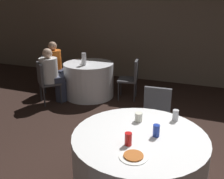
{
  "coord_description": "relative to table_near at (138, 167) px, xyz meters",
  "views": [
    {
      "loc": [
        0.32,
        -2.27,
        1.99
      ],
      "look_at": [
        -0.89,
        0.76,
        0.85
      ],
      "focal_mm": 40.0,
      "sensor_mm": 36.0,
      "label": 1
    }
  ],
  "objects": [
    {
      "name": "wall_back",
      "position": [
        0.23,
        4.32,
        1.02
      ],
      "size": [
        16.0,
        0.06,
        2.8
      ],
      "color": "#7A6B5B",
      "rests_on": "ground_plane"
    },
    {
      "name": "table_near",
      "position": [
        0.0,
        0.0,
        0.0
      ],
      "size": [
        1.35,
        1.35,
        0.75
      ],
      "color": "white",
      "rests_on": "ground_plane"
    },
    {
      "name": "table_far",
      "position": [
        -1.87,
        2.58,
        0.0
      ],
      "size": [
        1.08,
        1.08,
        0.75
      ],
      "color": "silver",
      "rests_on": "ground_plane"
    },
    {
      "name": "chair_near_north",
      "position": [
        -0.06,
        1.08,
        0.15
      ],
      "size": [
        0.42,
        0.43,
        0.87
      ],
      "rotation": [
        0.0,
        0.0,
        -3.08
      ],
      "color": "#47474C",
      "rests_on": "ground_plane"
    },
    {
      "name": "chair_far_southwest",
      "position": [
        -2.5,
        1.87,
        0.15
      ],
      "size": [
        0.56,
        0.56,
        0.87
      ],
      "rotation": [
        0.0,
        0.0,
        -0.73
      ],
      "color": "#47474C",
      "rests_on": "ground_plane"
    },
    {
      "name": "chair_far_west",
      "position": [
        -2.82,
        2.53,
        0.15
      ],
      "size": [
        0.42,
        0.42,
        0.87
      ],
      "rotation": [
        0.0,
        0.0,
        -1.52
      ],
      "color": "#47474C",
      "rests_on": "ground_plane"
    },
    {
      "name": "chair_far_east",
      "position": [
        -0.94,
        2.75,
        0.15
      ],
      "size": [
        0.47,
        0.47,
        0.87
      ],
      "rotation": [
        0.0,
        0.0,
        -4.52
      ],
      "color": "#47474C",
      "rests_on": "ground_plane"
    },
    {
      "name": "person_white_shirt",
      "position": [
        -2.4,
        1.98,
        0.21
      ],
      "size": [
        0.49,
        0.5,
        1.14
      ],
      "rotation": [
        0.0,
        0.0,
        -0.73
      ],
      "color": "#33384C",
      "rests_on": "ground_plane"
    },
    {
      "name": "person_orange_shirt",
      "position": [
        -2.67,
        2.54,
        0.22
      ],
      "size": [
        0.51,
        0.35,
        1.18
      ],
      "rotation": [
        0.0,
        0.0,
        -1.52
      ],
      "color": "#33384C",
      "rests_on": "ground_plane"
    },
    {
      "name": "pizza_plate_near",
      "position": [
        0.05,
        -0.38,
        0.38
      ],
      "size": [
        0.25,
        0.25,
        0.02
      ],
      "color": "white",
      "rests_on": "table_near"
    },
    {
      "name": "soda_can_silver",
      "position": [
        0.28,
        0.47,
        0.44
      ],
      "size": [
        0.07,
        0.07,
        0.12
      ],
      "color": "silver",
      "rests_on": "table_near"
    },
    {
      "name": "soda_can_blue",
      "position": [
        0.15,
        0.04,
        0.44
      ],
      "size": [
        0.07,
        0.07,
        0.12
      ],
      "color": "#1E38A5",
      "rests_on": "table_near"
    },
    {
      "name": "soda_can_red",
      "position": [
        -0.05,
        -0.21,
        0.44
      ],
      "size": [
        0.07,
        0.07,
        0.12
      ],
      "color": "red",
      "rests_on": "table_near"
    },
    {
      "name": "cup_near",
      "position": [
        -0.1,
        0.29,
        0.43
      ],
      "size": [
        0.08,
        0.08,
        0.1
      ],
      "color": "silver",
      "rests_on": "table_near"
    },
    {
      "name": "bottle_far",
      "position": [
        -1.87,
        2.38,
        0.51
      ],
      "size": [
        0.09,
        0.09,
        0.26
      ],
      "color": "white",
      "rests_on": "table_far"
    },
    {
      "name": "cup_far",
      "position": [
        -1.95,
        2.5,
        0.42
      ],
      "size": [
        0.08,
        0.08,
        0.09
      ],
      "color": "white",
      "rests_on": "table_far"
    }
  ]
}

